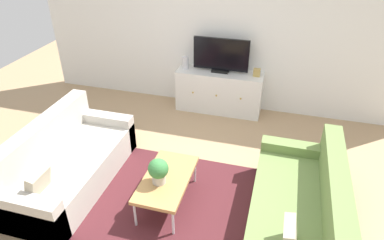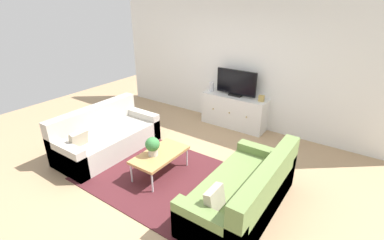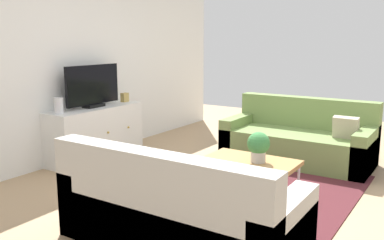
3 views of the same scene
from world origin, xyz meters
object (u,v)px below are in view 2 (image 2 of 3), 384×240
object	(u,v)px
couch_left_side	(105,137)
couch_right_side	(247,194)
coffee_table	(160,155)
tv_console	(234,111)
flat_screen_tv	(236,83)
potted_plant	(153,146)
mantel_clock	(261,98)
glass_vase	(212,87)

from	to	relation	value
couch_left_side	couch_right_side	xyz separation A→B (m)	(2.88, 0.00, 0.00)
coffee_table	tv_console	world-z (taller)	tv_console
flat_screen_tv	coffee_table	bearing A→B (deg)	-92.74
flat_screen_tv	couch_right_side	bearing A→B (deg)	-59.58
coffee_table	potted_plant	world-z (taller)	potted_plant
couch_left_side	flat_screen_tv	distance (m)	2.90
potted_plant	tv_console	xyz separation A→B (m)	(0.17, 2.47, -0.20)
coffee_table	mantel_clock	size ratio (longest dim) A/B	7.34
couch_right_side	tv_console	distance (m)	2.76
mantel_clock	potted_plant	bearing A→B (deg)	-107.26
couch_right_side	coffee_table	distance (m)	1.52
flat_screen_tv	glass_vase	world-z (taller)	flat_screen_tv
potted_plant	mantel_clock	xyz separation A→B (m)	(0.77, 2.47, 0.22)
tv_console	mantel_clock	world-z (taller)	mantel_clock
couch_left_side	glass_vase	distance (m)	2.59
tv_console	mantel_clock	size ratio (longest dim) A/B	11.06
glass_vase	couch_right_side	bearing A→B (deg)	-49.82
couch_left_side	mantel_clock	bearing A→B (deg)	48.86
potted_plant	glass_vase	distance (m)	2.52
coffee_table	glass_vase	size ratio (longest dim) A/B	4.76
coffee_table	tv_console	distance (m)	2.38
couch_right_side	glass_vase	distance (m)	3.15
couch_left_side	coffee_table	size ratio (longest dim) A/B	1.98
coffee_table	flat_screen_tv	world-z (taller)	flat_screen_tv
tv_console	glass_vase	size ratio (longest dim) A/B	7.18
coffee_table	potted_plant	bearing A→B (deg)	-118.77
potted_plant	flat_screen_tv	world-z (taller)	flat_screen_tv
potted_plant	tv_console	world-z (taller)	tv_console
couch_left_side	mantel_clock	world-z (taller)	mantel_clock
couch_left_side	mantel_clock	size ratio (longest dim) A/B	14.54
couch_right_side	mantel_clock	distance (m)	2.56
tv_console	flat_screen_tv	world-z (taller)	flat_screen_tv
couch_right_side	potted_plant	size ratio (longest dim) A/B	6.07
flat_screen_tv	glass_vase	bearing A→B (deg)	-178.09
couch_left_side	tv_console	distance (m)	2.80
tv_console	potted_plant	bearing A→B (deg)	-93.90
mantel_clock	flat_screen_tv	bearing A→B (deg)	178.09
couch_left_side	coffee_table	world-z (taller)	couch_left_side
tv_console	mantel_clock	xyz separation A→B (m)	(0.60, 0.00, 0.42)
couch_left_side	tv_console	size ratio (longest dim) A/B	1.31
mantel_clock	couch_right_side	bearing A→B (deg)	-71.23
potted_plant	glass_vase	size ratio (longest dim) A/B	1.55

